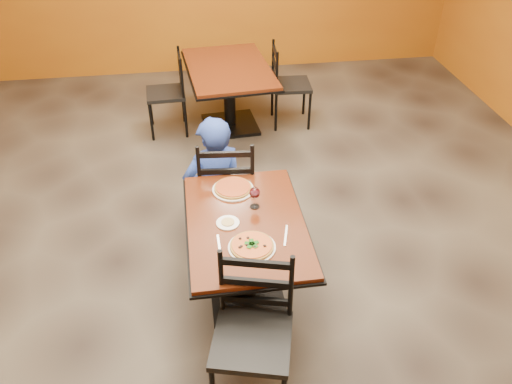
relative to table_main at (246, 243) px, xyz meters
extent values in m
cube|color=black|center=(0.00, 0.50, -0.56)|extent=(7.00, 8.00, 0.01)
cube|color=#551C0D|center=(0.00, 0.00, 0.18)|extent=(0.80, 1.20, 0.03)
cube|color=black|center=(0.00, 0.00, 0.15)|extent=(0.83, 1.23, 0.02)
cylinder|color=black|center=(0.00, 0.00, -0.19)|extent=(0.12, 0.12, 0.66)
cube|color=black|center=(0.00, 0.00, -0.54)|extent=(0.55, 0.55, 0.04)
cube|color=#551C0D|center=(0.16, 2.73, 0.18)|extent=(1.00, 1.41, 0.03)
cube|color=black|center=(0.16, 2.73, 0.15)|extent=(1.03, 1.44, 0.02)
cylinder|color=black|center=(0.16, 2.73, -0.19)|extent=(0.13, 0.13, 0.66)
cube|color=black|center=(0.16, 2.73, -0.54)|extent=(0.66, 0.66, 0.04)
imported|color=#1B3399|center=(-0.16, 0.95, -0.02)|extent=(0.63, 0.50, 1.07)
cylinder|color=white|center=(0.00, -0.27, 0.20)|extent=(0.31, 0.31, 0.01)
cylinder|color=#961F0A|center=(0.00, -0.27, 0.21)|extent=(0.28, 0.28, 0.02)
cylinder|color=white|center=(-0.05, 0.39, 0.20)|extent=(0.31, 0.31, 0.01)
cylinder|color=#B66523|center=(-0.05, 0.39, 0.21)|extent=(0.28, 0.28, 0.02)
cylinder|color=white|center=(-0.12, 0.00, 0.20)|extent=(0.16, 0.16, 0.01)
cylinder|color=tan|center=(-0.12, 0.00, 0.21)|extent=(0.09, 0.09, 0.01)
cube|color=silver|center=(-0.20, -0.21, 0.20)|extent=(0.02, 0.19, 0.00)
cube|color=silver|center=(0.24, -0.18, 0.20)|extent=(0.07, 0.21, 0.00)
camera|label=1|loc=(-0.32, -2.72, 2.44)|focal=36.10mm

